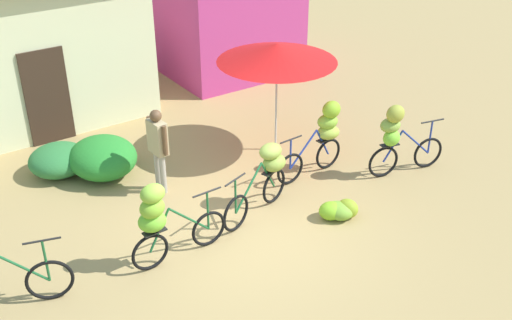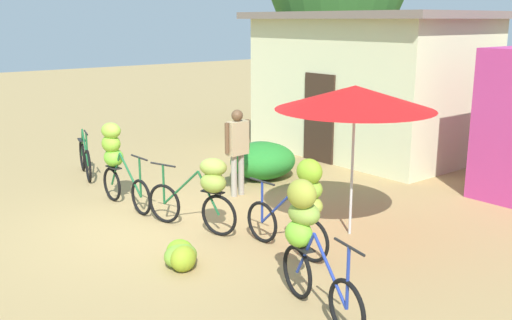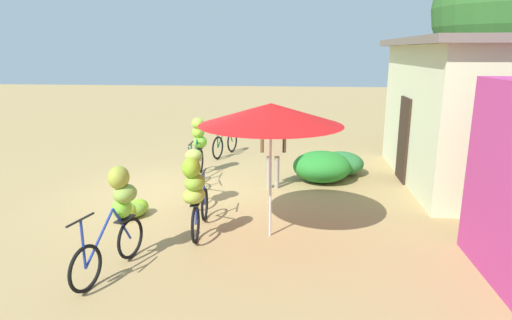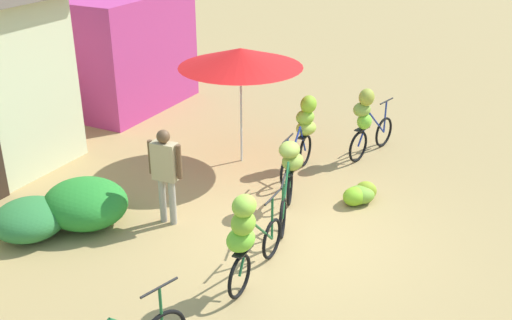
# 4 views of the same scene
# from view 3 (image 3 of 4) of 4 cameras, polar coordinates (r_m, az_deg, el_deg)

# --- Properties ---
(ground_plane) EXTENTS (60.00, 60.00, 0.00)m
(ground_plane) POSITION_cam_3_polar(r_m,az_deg,el_deg) (9.81, -9.50, -4.23)
(ground_plane) COLOR #A58853
(building_low) EXTENTS (5.51, 3.78, 3.35)m
(building_low) POSITION_cam_3_polar(r_m,az_deg,el_deg) (11.36, 27.23, 5.66)
(building_low) COLOR beige
(building_low) RESTS_ON ground
(tree_behind_building) EXTENTS (3.77, 3.77, 6.06)m
(tree_behind_building) POSITION_cam_3_polar(r_m,az_deg,el_deg) (13.97, 29.98, 16.85)
(tree_behind_building) COLOR brown
(tree_behind_building) RESTS_ON ground
(hedge_bush_front_left) EXTENTS (1.12, 1.11, 0.57)m
(hedge_bush_front_left) POSITION_cam_3_polar(r_m,az_deg,el_deg) (11.24, 11.11, -0.42)
(hedge_bush_front_left) COLOR #2D7437
(hedge_bush_front_left) RESTS_ON ground
(hedge_bush_front_right) EXTENTS (1.26, 1.38, 0.73)m
(hedge_bush_front_right) POSITION_cam_3_polar(r_m,az_deg,el_deg) (10.52, 8.62, -0.86)
(hedge_bush_front_right) COLOR #27802B
(hedge_bush_front_right) RESTS_ON ground
(market_umbrella) EXTENTS (2.33, 2.33, 2.25)m
(market_umbrella) POSITION_cam_3_polar(r_m,az_deg,el_deg) (6.95, 1.97, 6.01)
(market_umbrella) COLOR beige
(market_umbrella) RESTS_ON ground
(bicycle_leftmost) EXTENTS (1.60, 0.51, 1.02)m
(bicycle_leftmost) POSITION_cam_3_polar(r_m,az_deg,el_deg) (13.06, -4.06, 2.19)
(bicycle_leftmost) COLOR black
(bicycle_leftmost) RESTS_ON ground
(bicycle_near_pile) EXTENTS (1.64, 0.43, 1.44)m
(bicycle_near_pile) POSITION_cam_3_polar(r_m,az_deg,el_deg) (10.98, -7.59, 2.39)
(bicycle_near_pile) COLOR black
(bicycle_near_pile) RESTS_ON ground
(bicycle_center_loaded) EXTENTS (1.64, 0.68, 1.18)m
(bicycle_center_loaded) POSITION_cam_3_polar(r_m,az_deg,el_deg) (8.86, -8.34, -1.27)
(bicycle_center_loaded) COLOR black
(bicycle_center_loaded) RESTS_ON ground
(bicycle_by_shop) EXTENTS (1.58, 0.44, 1.43)m
(bicycle_by_shop) POSITION_cam_3_polar(r_m,az_deg,el_deg) (7.20, -7.95, -4.04)
(bicycle_by_shop) COLOR black
(bicycle_by_shop) RESTS_ON ground
(bicycle_rightmost) EXTENTS (1.60, 0.49, 1.47)m
(bicycle_rightmost) POSITION_cam_3_polar(r_m,az_deg,el_deg) (6.56, -17.62, -6.20)
(bicycle_rightmost) COLOR black
(bicycle_rightmost) RESTS_ON ground
(banana_pile_on_ground) EXTENTS (0.75, 0.64, 0.34)m
(banana_pile_on_ground) POSITION_cam_3_polar(r_m,az_deg,el_deg) (8.57, -15.81, -6.23)
(banana_pile_on_ground) COLOR #77A832
(banana_pile_on_ground) RESTS_ON ground
(person_vendor) EXTENTS (0.24, 0.58, 1.60)m
(person_vendor) POSITION_cam_3_polar(r_m,az_deg,el_deg) (9.76, 2.27, 1.80)
(person_vendor) COLOR gray
(person_vendor) RESTS_ON ground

